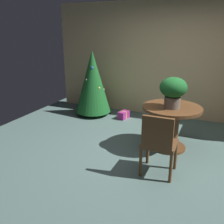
# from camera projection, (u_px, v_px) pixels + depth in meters

# --- Properties ---
(ground_plane) EXTENTS (6.60, 6.60, 0.00)m
(ground_plane) POSITION_uv_depth(u_px,v_px,m) (150.00, 157.00, 4.03)
(ground_plane) COLOR #4C6660
(back_wall_panel) EXTENTS (6.00, 0.10, 2.60)m
(back_wall_panel) POSITION_uv_depth(u_px,v_px,m) (178.00, 61.00, 5.54)
(back_wall_panel) COLOR tan
(back_wall_panel) RESTS_ON ground_plane
(round_dining_table) EXTENTS (0.98, 0.98, 0.76)m
(round_dining_table) POSITION_uv_depth(u_px,v_px,m) (171.00, 121.00, 4.18)
(round_dining_table) COLOR brown
(round_dining_table) RESTS_ON ground_plane
(flower_vase) EXTENTS (0.44, 0.44, 0.50)m
(flower_vase) POSITION_uv_depth(u_px,v_px,m) (173.00, 90.00, 3.94)
(flower_vase) COLOR #665B51
(flower_vase) RESTS_ON round_dining_table
(wooden_chair_near) EXTENTS (0.46, 0.42, 0.91)m
(wooden_chair_near) POSITION_uv_depth(u_px,v_px,m) (158.00, 142.00, 3.37)
(wooden_chair_near) COLOR brown
(wooden_chair_near) RESTS_ON ground_plane
(holiday_tree) EXTENTS (0.83, 0.83, 1.53)m
(holiday_tree) POSITION_uv_depth(u_px,v_px,m) (93.00, 82.00, 5.81)
(holiday_tree) COLOR brown
(holiday_tree) RESTS_ON ground_plane
(gift_box_purple) EXTENTS (0.22, 0.31, 0.17)m
(gift_box_purple) POSITION_uv_depth(u_px,v_px,m) (124.00, 115.00, 5.75)
(gift_box_purple) COLOR #9E287A
(gift_box_purple) RESTS_ON ground_plane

